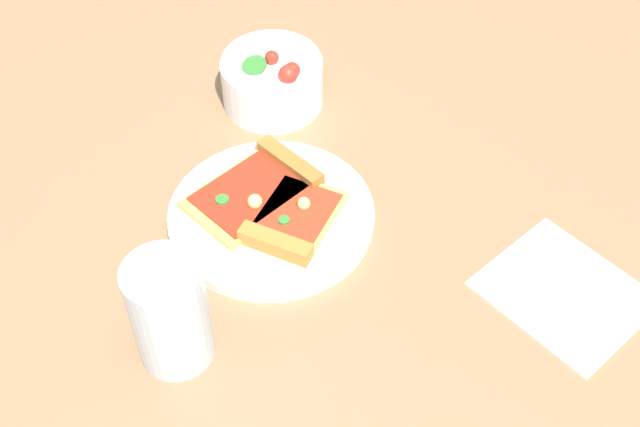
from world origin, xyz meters
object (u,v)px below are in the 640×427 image
(pizza_slice_far, at_px, (290,223))
(salad_bowl, at_px, (272,80))
(soda_glass, at_px, (170,316))
(paper_napkin, at_px, (564,292))
(plate, at_px, (271,216))
(pizza_slice_near, at_px, (260,187))

(pizza_slice_far, height_order, salad_bowl, salad_bowl)
(soda_glass, height_order, paper_napkin, soda_glass)
(pizza_slice_far, height_order, soda_glass, soda_glass)
(plate, distance_m, pizza_slice_far, 0.04)
(plate, xyz_separation_m, paper_napkin, (-0.05, 0.33, -0.01))
(plate, distance_m, pizza_slice_near, 0.04)
(plate, xyz_separation_m, pizza_slice_far, (0.01, 0.03, 0.01))
(plate, relative_size, pizza_slice_far, 1.98)
(salad_bowl, distance_m, paper_napkin, 0.45)
(pizza_slice_far, bearing_deg, salad_bowl, -145.52)
(plate, height_order, pizza_slice_near, pizza_slice_near)
(salad_bowl, bearing_deg, pizza_slice_near, 24.70)
(pizza_slice_far, distance_m, salad_bowl, 0.23)
(pizza_slice_near, height_order, paper_napkin, pizza_slice_near)
(pizza_slice_near, bearing_deg, plate, 51.60)
(pizza_slice_far, height_order, paper_napkin, pizza_slice_far)
(soda_glass, bearing_deg, salad_bowl, -164.49)
(plate, bearing_deg, paper_napkin, 99.20)
(plate, bearing_deg, salad_bowl, -150.93)
(pizza_slice_near, xyz_separation_m, soda_glass, (0.22, 0.03, 0.04))
(soda_glass, bearing_deg, paper_napkin, 127.45)
(paper_napkin, bearing_deg, soda_glass, -52.55)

